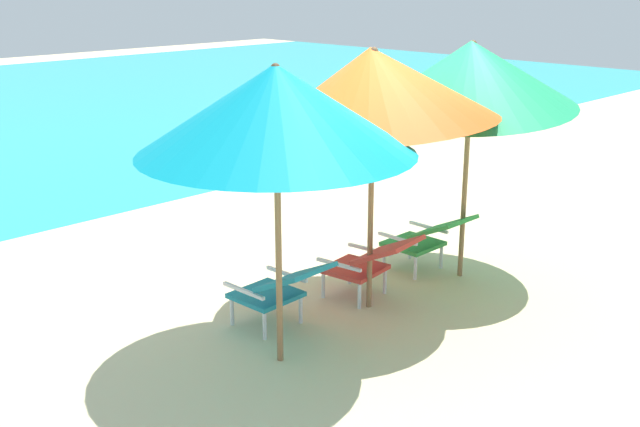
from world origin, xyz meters
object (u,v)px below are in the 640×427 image
at_px(beach_umbrella_center, 373,87).
at_px(beach_umbrella_right, 471,75).
at_px(lounge_chair_right, 427,236).
at_px(lounge_chair_center, 370,260).
at_px(lounge_chair_left, 280,287).
at_px(beach_umbrella_left, 276,110).

distance_m(beach_umbrella_center, beach_umbrella_right, 1.26).
xyz_separation_m(lounge_chair_right, beach_umbrella_right, (0.19, -0.30, 1.65)).
relative_size(lounge_chair_center, lounge_chair_right, 1.07).
height_order(lounge_chair_left, lounge_chair_center, same).
bearing_deg(beach_umbrella_right, lounge_chair_left, 170.25).
bearing_deg(beach_umbrella_left, lounge_chair_right, 8.13).
bearing_deg(beach_umbrella_right, lounge_chair_right, 122.91).
distance_m(lounge_chair_center, beach_umbrella_left, 2.17).
distance_m(lounge_chair_right, beach_umbrella_left, 2.88).
bearing_deg(lounge_chair_left, beach_umbrella_left, -132.23).
bearing_deg(lounge_chair_right, beach_umbrella_right, -57.09).
xyz_separation_m(lounge_chair_left, beach_umbrella_left, (-0.37, -0.41, 1.63)).
bearing_deg(lounge_chair_center, lounge_chair_left, 173.26).
relative_size(lounge_chair_left, lounge_chair_center, 0.95).
relative_size(lounge_chair_center, beach_umbrella_left, 0.32).
bearing_deg(lounge_chair_center, beach_umbrella_center, -139.68).
relative_size(lounge_chair_left, beach_umbrella_right, 0.36).
bearing_deg(beach_umbrella_right, beach_umbrella_left, -179.15).
bearing_deg(lounge_chair_left, beach_umbrella_right, -9.75).
bearing_deg(lounge_chair_center, beach_umbrella_left, -168.45).
xyz_separation_m(lounge_chair_center, beach_umbrella_center, (-0.12, -0.10, 1.65)).
relative_size(lounge_chair_left, lounge_chair_right, 1.02).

